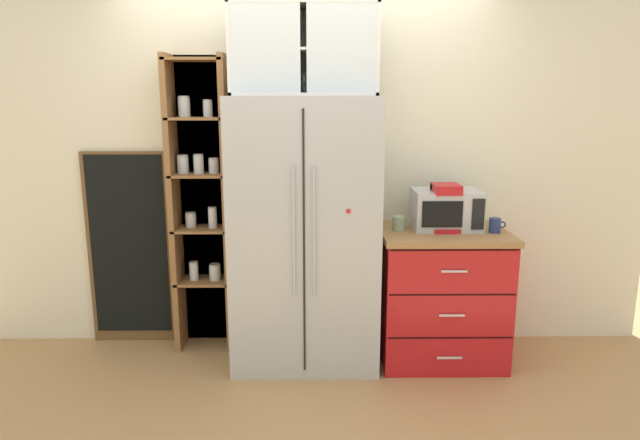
% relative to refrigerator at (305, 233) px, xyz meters
% --- Properties ---
extents(ground_plane, '(10.62, 10.62, 0.00)m').
position_rel_refrigerator_xyz_m(ground_plane, '(-0.00, -0.03, -0.89)').
color(ground_plane, tan).
extents(wall_back_cream, '(4.93, 0.10, 2.55)m').
position_rel_refrigerator_xyz_m(wall_back_cream, '(-0.00, 0.37, 0.39)').
color(wall_back_cream, silver).
rests_on(wall_back_cream, ground).
extents(refrigerator, '(0.95, 0.67, 1.77)m').
position_rel_refrigerator_xyz_m(refrigerator, '(0.00, 0.00, 0.00)').
color(refrigerator, '#B7BABF').
rests_on(refrigerator, ground).
extents(pantry_shelf_column, '(0.45, 0.28, 2.04)m').
position_rel_refrigerator_xyz_m(pantry_shelf_column, '(-0.72, 0.26, 0.17)').
color(pantry_shelf_column, brown).
rests_on(pantry_shelf_column, ground).
extents(counter_cabinet, '(0.84, 0.66, 0.90)m').
position_rel_refrigerator_xyz_m(counter_cabinet, '(0.92, 0.01, -0.43)').
color(counter_cabinet, red).
rests_on(counter_cabinet, ground).
extents(microwave, '(0.44, 0.33, 0.26)m').
position_rel_refrigerator_xyz_m(microwave, '(0.94, 0.06, 0.15)').
color(microwave, '#B7BABF').
rests_on(microwave, counter_cabinet).
extents(coffee_maker, '(0.17, 0.20, 0.31)m').
position_rel_refrigerator_xyz_m(coffee_maker, '(0.92, 0.01, 0.17)').
color(coffee_maker, red).
rests_on(coffee_maker, counter_cabinet).
extents(mug_sage, '(0.12, 0.09, 0.09)m').
position_rel_refrigerator_xyz_m(mug_sage, '(0.62, 0.01, 0.06)').
color(mug_sage, '#8CA37F').
rests_on(mug_sage, counter_cabinet).
extents(mug_navy, '(0.11, 0.08, 0.10)m').
position_rel_refrigerator_xyz_m(mug_navy, '(1.24, -0.07, 0.06)').
color(mug_navy, navy).
rests_on(mug_navy, counter_cabinet).
extents(bottle_amber, '(0.07, 0.07, 0.25)m').
position_rel_refrigerator_xyz_m(bottle_amber, '(0.92, 0.09, 0.13)').
color(bottle_amber, brown).
rests_on(bottle_amber, counter_cabinet).
extents(upper_cabinet, '(0.91, 0.32, 0.56)m').
position_rel_refrigerator_xyz_m(upper_cabinet, '(-0.00, 0.05, 1.16)').
color(upper_cabinet, silver).
rests_on(upper_cabinet, refrigerator).
extents(chalkboard_menu, '(0.60, 0.04, 1.40)m').
position_rel_refrigerator_xyz_m(chalkboard_menu, '(-1.26, 0.30, -0.18)').
color(chalkboard_menu, brown).
rests_on(chalkboard_menu, ground).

